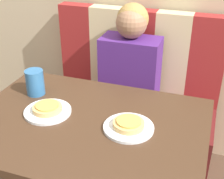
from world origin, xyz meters
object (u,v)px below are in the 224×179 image
(pizza_right, at_px, (129,124))
(person, at_px, (131,60))
(plate_left, at_px, (48,111))
(drinking_cup, at_px, (35,82))
(plate_right, at_px, (129,128))
(pizza_left, at_px, (47,108))

(pizza_right, bearing_deg, person, 105.45)
(plate_left, height_order, drinking_cup, drinking_cup)
(pizza_right, bearing_deg, plate_left, 180.00)
(drinking_cup, bearing_deg, plate_right, -14.86)
(plate_right, relative_size, pizza_right, 1.62)
(plate_left, height_order, pizza_right, pizza_right)
(pizza_right, xyz_separation_m, drinking_cup, (-0.49, 0.13, 0.03))
(plate_right, height_order, drinking_cup, drinking_cup)
(plate_left, distance_m, drinking_cup, 0.19)
(plate_right, xyz_separation_m, drinking_cup, (-0.49, 0.13, 0.05))
(pizza_right, bearing_deg, pizza_left, 180.00)
(pizza_left, xyz_separation_m, drinking_cup, (-0.13, 0.13, 0.03))
(person, xyz_separation_m, plate_left, (-0.18, -0.65, 0.00))
(plate_left, relative_size, plate_right, 1.00)
(person, height_order, pizza_left, person)
(person, distance_m, drinking_cup, 0.61)
(pizza_left, bearing_deg, plate_right, 0.00)
(plate_left, bearing_deg, pizza_left, 0.00)
(plate_left, relative_size, pizza_right, 1.62)
(plate_right, bearing_deg, plate_left, 180.00)
(plate_left, xyz_separation_m, drinking_cup, (-0.13, 0.13, 0.05))
(plate_left, distance_m, pizza_left, 0.02)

